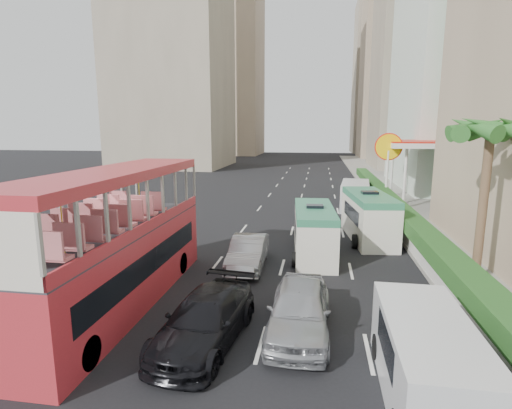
% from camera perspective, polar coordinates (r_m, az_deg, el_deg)
% --- Properties ---
extents(ground_plane, '(200.00, 200.00, 0.00)m').
position_cam_1_polar(ground_plane, '(14.64, 3.48, -15.54)').
color(ground_plane, black).
rests_on(ground_plane, ground).
extents(double_decker_bus, '(2.50, 11.00, 5.06)m').
position_cam_1_polar(double_decker_bus, '(15.44, -19.23, -4.69)').
color(double_decker_bus, red).
rests_on(double_decker_bus, ground).
extents(car_silver_lane_a, '(1.65, 4.47, 1.46)m').
position_cam_1_polar(car_silver_lane_a, '(19.28, -1.15, -8.90)').
color(car_silver_lane_a, '#ABAEB2').
rests_on(car_silver_lane_a, ground).
extents(car_silver_lane_b, '(2.00, 4.84, 1.64)m').
position_cam_1_polar(car_silver_lane_b, '(13.61, 6.15, -17.74)').
color(car_silver_lane_b, '#ABAEB2').
rests_on(car_silver_lane_b, ground).
extents(car_black, '(2.69, 5.35, 1.49)m').
position_cam_1_polar(car_black, '(13.12, -7.22, -18.94)').
color(car_black, black).
rests_on(car_black, ground).
extents(van_asset, '(2.65, 4.72, 1.25)m').
position_cam_1_polar(van_asset, '(28.58, 8.49, -2.49)').
color(van_asset, silver).
rests_on(van_asset, ground).
extents(minibus_near, '(2.32, 5.85, 2.54)m').
position_cam_1_polar(minibus_near, '(20.80, 8.30, -3.88)').
color(minibus_near, silver).
rests_on(minibus_near, ground).
extents(minibus_far, '(2.80, 6.39, 2.74)m').
position_cam_1_polar(minibus_far, '(24.56, 15.77, -1.68)').
color(minibus_far, silver).
rests_on(minibus_far, ground).
extents(panel_van_near, '(2.02, 4.96, 1.98)m').
position_cam_1_polar(panel_van_near, '(11.09, 23.25, -19.86)').
color(panel_van_near, silver).
rests_on(panel_van_near, ground).
extents(panel_van_far, '(2.69, 5.60, 2.16)m').
position_cam_1_polar(panel_van_far, '(34.00, 13.95, 1.28)').
color(panel_van_far, silver).
rests_on(panel_van_far, ground).
extents(sidewalk, '(6.00, 120.00, 0.18)m').
position_cam_1_polar(sidewalk, '(39.39, 20.28, 0.73)').
color(sidewalk, '#99968C').
rests_on(sidewalk, ground).
extents(kerb_wall, '(0.30, 44.00, 1.00)m').
position_cam_1_polar(kerb_wall, '(28.14, 19.02, -1.75)').
color(kerb_wall, silver).
rests_on(kerb_wall, sidewalk).
extents(hedge, '(1.10, 44.00, 0.70)m').
position_cam_1_polar(hedge, '(27.98, 19.13, -0.05)').
color(hedge, '#2D6626').
rests_on(hedge, kerb_wall).
extents(palm_tree, '(0.36, 0.36, 6.40)m').
position_cam_1_polar(palm_tree, '(18.57, 29.65, -0.29)').
color(palm_tree, brown).
rests_on(palm_tree, sidewalk).
extents(shell_station, '(6.50, 8.00, 5.50)m').
position_cam_1_polar(shell_station, '(37.32, 22.64, 4.17)').
color(shell_station, silver).
rests_on(shell_station, ground).
extents(tower_mid, '(16.00, 16.00, 50.00)m').
position_cam_1_polar(tower_mid, '(75.35, 23.75, 24.11)').
color(tower_mid, tan).
rests_on(tower_mid, ground).
extents(tower_far_a, '(14.00, 14.00, 44.00)m').
position_cam_1_polar(tower_far_a, '(97.63, 19.31, 19.30)').
color(tower_far_a, tan).
rests_on(tower_far_a, ground).
extents(tower_far_b, '(14.00, 14.00, 40.00)m').
position_cam_1_polar(tower_far_b, '(118.91, 17.33, 16.79)').
color(tower_far_b, tan).
rests_on(tower_far_b, ground).
extents(tower_left_a, '(18.00, 18.00, 52.00)m').
position_cam_1_polar(tower_left_a, '(75.17, -12.13, 25.56)').
color(tower_left_a, tan).
rests_on(tower_left_a, ground).
extents(tower_left_b, '(16.00, 16.00, 46.00)m').
position_cam_1_polar(tower_left_b, '(106.94, -3.87, 19.59)').
color(tower_left_b, tan).
rests_on(tower_left_b, ground).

